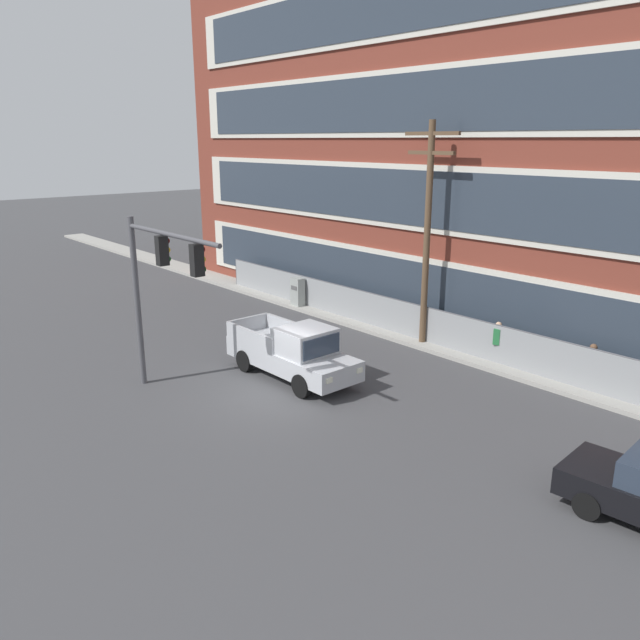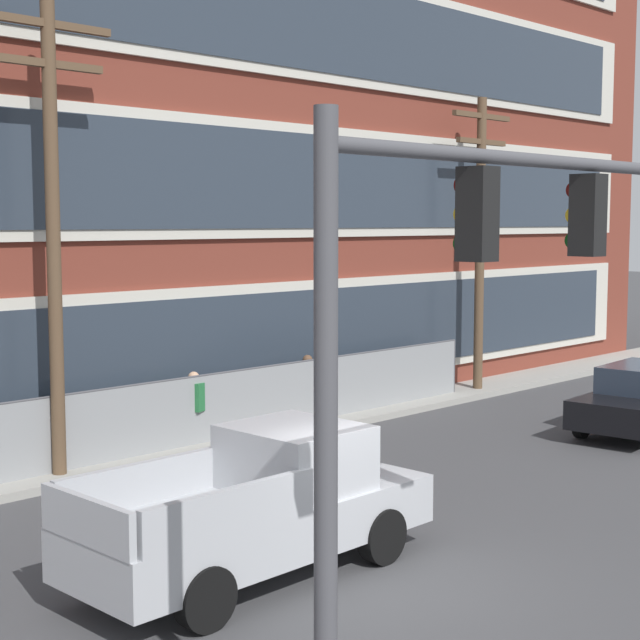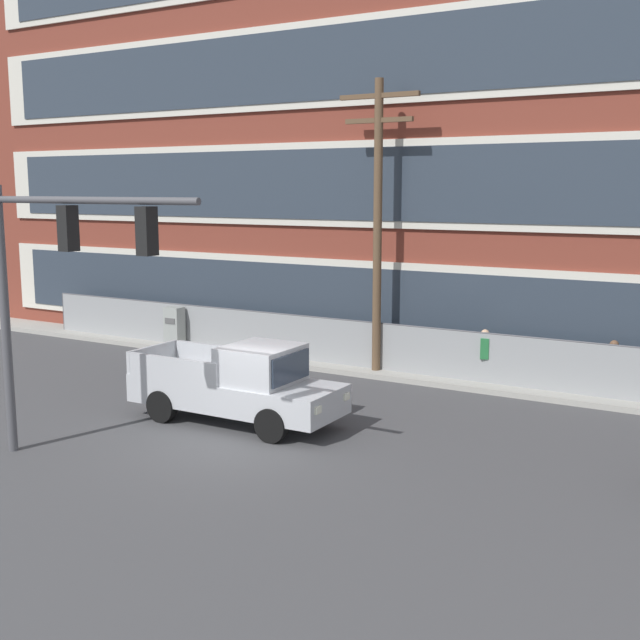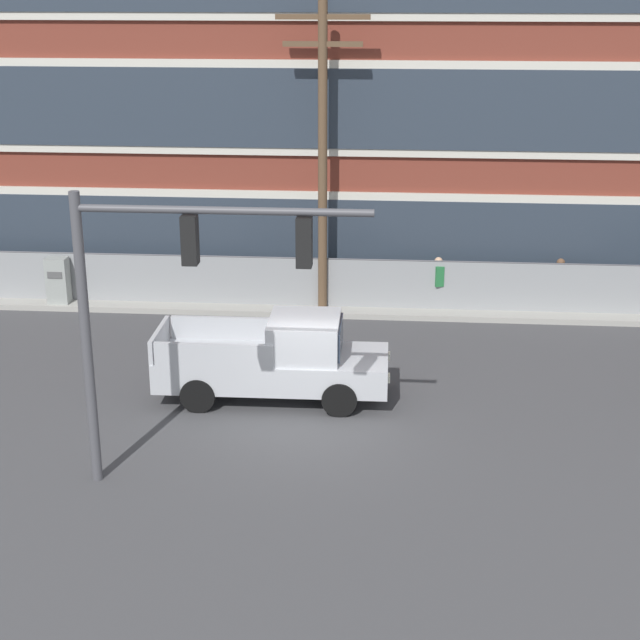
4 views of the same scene
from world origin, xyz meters
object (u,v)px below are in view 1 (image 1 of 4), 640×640
at_px(pickup_truck_silver, 294,353).
at_px(pedestrian_by_fence, 497,340).
at_px(pedestrian_near_cabinet, 591,364).
at_px(traffic_signal_mast, 157,275).
at_px(utility_pole_near_corner, 428,226).
at_px(electrical_cabinet, 298,293).

xyz_separation_m(pickup_truck_silver, pedestrian_by_fence, (3.91, 6.52, 0.03)).
height_order(pedestrian_near_cabinet, pedestrian_by_fence, same).
bearing_deg(pedestrian_near_cabinet, pedestrian_by_fence, -177.63).
height_order(traffic_signal_mast, pedestrian_near_cabinet, traffic_signal_mast).
relative_size(pickup_truck_silver, pedestrian_by_fence, 3.22).
relative_size(traffic_signal_mast, pedestrian_near_cabinet, 3.41).
bearing_deg(traffic_signal_mast, utility_pole_near_corner, 79.02).
relative_size(electrical_cabinet, pedestrian_by_fence, 0.91).
xyz_separation_m(electrical_cabinet, pedestrian_near_cabinet, (14.74, 0.59, 0.20)).
bearing_deg(traffic_signal_mast, pedestrian_near_cabinet, 50.71).
bearing_deg(utility_pole_near_corner, pickup_truck_silver, -95.08).
relative_size(utility_pole_near_corner, pedestrian_by_fence, 5.24).
relative_size(traffic_signal_mast, utility_pole_near_corner, 0.65).
height_order(traffic_signal_mast, pickup_truck_silver, traffic_signal_mast).
relative_size(electrical_cabinet, pedestrian_near_cabinet, 0.91).
bearing_deg(electrical_cabinet, pickup_truck_silver, -39.76).
bearing_deg(pedestrian_by_fence, pickup_truck_silver, -120.96).
xyz_separation_m(utility_pole_near_corner, electrical_cabinet, (-7.87, -0.19, -4.13)).
xyz_separation_m(traffic_signal_mast, utility_pole_near_corner, (2.04, 10.49, 0.81)).
xyz_separation_m(traffic_signal_mast, pickup_truck_silver, (1.48, 4.22, -3.15)).
distance_m(traffic_signal_mast, utility_pole_near_corner, 10.72).
xyz_separation_m(electrical_cabinet, pedestrian_by_fence, (11.22, 0.44, 0.20)).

